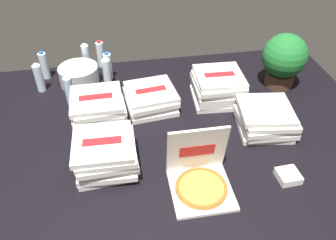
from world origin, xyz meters
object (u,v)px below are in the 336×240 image
napkin_pile (288,176)px  water_bottle_4 (108,66)px  pizza_stack_center_near (98,109)px  pizza_stack_left_near (106,154)px  pizza_stack_left_mid (217,87)px  water_bottle_3 (69,91)px  water_bottle_1 (39,78)px  pizza_stack_left_far (150,99)px  pizza_stack_right_mid (266,119)px  water_bottle_0 (44,65)px  water_bottle_2 (107,72)px  open_pizza_box (200,178)px  water_bottle_5 (86,57)px  ice_bucket (79,75)px  water_bottle_6 (101,54)px  potted_plant (284,59)px

napkin_pile → water_bottle_4: bearing=127.5°
pizza_stack_center_near → pizza_stack_left_near: same height
pizza_stack_center_near → pizza_stack_left_mid: 0.94m
water_bottle_3 → water_bottle_1: bearing=137.7°
pizza_stack_center_near → napkin_pile: pizza_stack_center_near is taller
pizza_stack_left_far → water_bottle_4: size_ratio=1.69×
pizza_stack_right_mid → water_bottle_1: bearing=154.4°
water_bottle_3 → water_bottle_0: bearing=118.3°
pizza_stack_right_mid → water_bottle_2: bearing=144.3°
pizza_stack_right_mid → water_bottle_0: bearing=148.6°
water_bottle_0 → pizza_stack_center_near: bearing=-57.2°
open_pizza_box → water_bottle_3: (-0.80, 0.99, 0.05)m
open_pizza_box → water_bottle_2: bearing=112.4°
pizza_stack_center_near → water_bottle_5: 0.79m
water_bottle_1 → water_bottle_5: (0.37, 0.29, 0.00)m
pizza_stack_left_far → water_bottle_0: water_bottle_0 is taller
ice_bucket → napkin_pile: bearing=-45.6°
water_bottle_0 → water_bottle_5: 0.36m
water_bottle_2 → water_bottle_3: 0.37m
water_bottle_3 → water_bottle_5: size_ratio=1.00×
pizza_stack_left_near → water_bottle_1: bearing=117.7°
pizza_stack_center_near → water_bottle_4: water_bottle_4 is taller
pizza_stack_right_mid → water_bottle_2: 1.34m
water_bottle_6 → potted_plant: (1.48, -0.57, 0.13)m
pizza_stack_right_mid → water_bottle_5: 1.65m
water_bottle_6 → water_bottle_3: bearing=-114.4°
pizza_stack_left_near → napkin_pile: bearing=-14.8°
pizza_stack_left_mid → water_bottle_5: water_bottle_5 is taller
water_bottle_3 → napkin_pile: 1.70m
pizza_stack_left_mid → napkin_pile: 0.92m
pizza_stack_left_mid → potted_plant: bearing=11.5°
water_bottle_5 → water_bottle_4: bearing=-45.6°
water_bottle_3 → napkin_pile: bearing=-37.3°
water_bottle_0 → water_bottle_6: 0.49m
water_bottle_1 → potted_plant: bearing=-7.1°
pizza_stack_center_near → water_bottle_2: 0.50m
water_bottle_2 → water_bottle_5: bearing=121.1°
water_bottle_3 → water_bottle_6: 0.60m
water_bottle_0 → water_bottle_1: (-0.02, -0.20, 0.00)m
pizza_stack_center_near → water_bottle_2: (0.08, 0.49, 0.01)m
open_pizza_box → pizza_stack_center_near: size_ratio=0.93×
pizza_stack_center_near → water_bottle_0: bearing=122.8°
pizza_stack_left_far → ice_bucket: bearing=141.8°
ice_bucket → water_bottle_5: water_bottle_5 is taller
water_bottle_2 → potted_plant: potted_plant is taller
open_pizza_box → potted_plant: potted_plant is taller
pizza_stack_right_mid → napkin_pile: 0.48m
pizza_stack_left_near → water_bottle_4: size_ratio=1.60×
water_bottle_5 → pizza_stack_right_mid: bearing=-40.4°
water_bottle_4 → potted_plant: 1.46m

